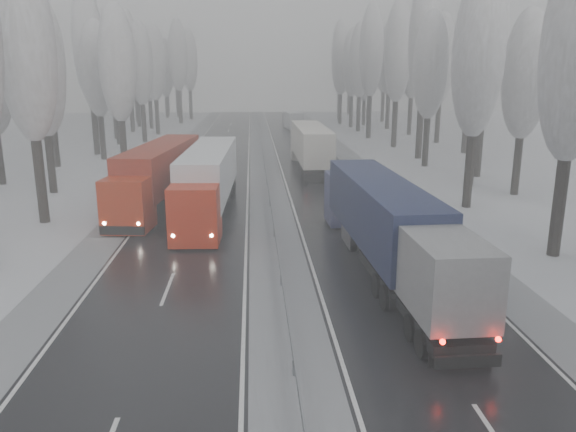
{
  "coord_description": "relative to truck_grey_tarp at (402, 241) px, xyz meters",
  "views": [
    {
      "loc": [
        -1.26,
        -12.47,
        9.68
      ],
      "look_at": [
        0.6,
        16.58,
        2.2
      ],
      "focal_mm": 35.0,
      "sensor_mm": 36.0,
      "label": 1
    }
  ],
  "objects": [
    {
      "name": "tree_65",
      "position": [
        -25.46,
        45.42,
        10.21
      ],
      "size": [
        3.6,
        3.6,
        19.48
      ],
      "color": "black",
      "rests_on": "ground"
    },
    {
      "name": "tree_30",
      "position": [
        11.15,
        70.41,
        9.18
      ],
      "size": [
        3.6,
        3.6,
        17.86
      ],
      "color": "black",
      "rests_on": "ground"
    },
    {
      "name": "truck_cream_box",
      "position": [
        -0.88,
        32.34,
        0.3
      ],
      "size": [
        2.85,
        17.68,
        4.53
      ],
      "rotation": [
        0.0,
        0.0,
        0.0
      ],
      "color": "#AFA89B",
      "rests_on": "ground"
    },
    {
      "name": "carriageway_right",
      "position": [
        -0.16,
        18.71,
        -2.32
      ],
      "size": [
        7.5,
        200.0,
        0.03
      ],
      "primitive_type": "cube",
      "color": "black",
      "rests_on": "ground"
    },
    {
      "name": "tree_34",
      "position": [
        10.32,
        85.03,
        9.03
      ],
      "size": [
        3.6,
        3.6,
        17.63
      ],
      "color": "black",
      "rests_on": "ground"
    },
    {
      "name": "tree_74",
      "position": [
        -20.48,
        88.04,
        10.34
      ],
      "size": [
        3.6,
        3.6,
        19.68
      ],
      "color": "black",
      "rests_on": "ground"
    },
    {
      "name": "median_guardrail",
      "position": [
        -5.41,
        18.7,
        -1.74
      ],
      "size": [
        0.12,
        200.0,
        0.76
      ],
      "color": "slate",
      "rests_on": "ground"
    },
    {
      "name": "tree_63",
      "position": [
        -27.26,
        36.44,
        8.56
      ],
      "size": [
        3.6,
        3.6,
        16.88
      ],
      "color": "black",
      "rests_on": "ground"
    },
    {
      "name": "tree_38",
      "position": [
        13.32,
        105.44,
        9.25
      ],
      "size": [
        3.6,
        3.6,
        17.97
      ],
      "color": "black",
      "rests_on": "ground"
    },
    {
      "name": "tree_22",
      "position": [
        11.61,
        34.31,
        7.9
      ],
      "size": [
        3.6,
        3.6,
        15.86
      ],
      "color": "black",
      "rests_on": "ground"
    },
    {
      "name": "tree_26",
      "position": [
        12.15,
        49.98,
        9.76
      ],
      "size": [
        3.6,
        3.6,
        18.78
      ],
      "color": "black",
      "rests_on": "ground"
    },
    {
      "name": "tree_58",
      "position": [
        -20.54,
        13.28,
        8.77
      ],
      "size": [
        3.6,
        3.6,
        17.21
      ],
      "color": "black",
      "rests_on": "ground"
    },
    {
      "name": "box_truck_distant",
      "position": [
        0.46,
        75.0,
        -0.82
      ],
      "size": [
        3.32,
        8.19,
        2.97
      ],
      "rotation": [
        0.0,
        0.0,
        0.11
      ],
      "color": "silver",
      "rests_on": "ground"
    },
    {
      "name": "tree_60",
      "position": [
        -23.16,
        22.91,
        7.25
      ],
      "size": [
        3.6,
        3.6,
        14.84
      ],
      "color": "black",
      "rests_on": "ground"
    },
    {
      "name": "tree_69",
      "position": [
        -26.83,
        61.82,
        10.12
      ],
      "size": [
        3.6,
        3.6,
        19.35
      ],
      "color": "black",
      "rests_on": "ground"
    },
    {
      "name": "tree_77",
      "position": [
        -25.07,
        101.43,
        6.92
      ],
      "size": [
        3.6,
        3.6,
        14.32
      ],
      "color": "black",
      "rests_on": "ground"
    },
    {
      "name": "tree_18",
      "position": [
        9.1,
        15.74,
        8.36
      ],
      "size": [
        3.6,
        3.6,
        16.58
      ],
      "color": "black",
      "rests_on": "ground"
    },
    {
      "name": "tree_25",
      "position": [
        19.4,
        43.73,
        10.18
      ],
      "size": [
        3.6,
        3.6,
        19.44
      ],
      "color": "black",
      "rests_on": "ground"
    },
    {
      "name": "tree_19",
      "position": [
        14.61,
        19.74,
        7.08
      ],
      "size": [
        3.6,
        3.6,
        14.57
      ],
      "color": "black",
      "rests_on": "ground"
    },
    {
      "name": "tree_72",
      "position": [
        -24.34,
        77.24,
        7.42
      ],
      "size": [
        3.6,
        3.6,
        15.11
      ],
      "color": "black",
      "rests_on": "ground"
    },
    {
      "name": "tree_36",
      "position": [
        11.63,
        94.87,
        10.68
      ],
      "size": [
        3.6,
        3.6,
        20.23
      ],
      "color": "black",
      "rests_on": "ground"
    },
    {
      "name": "tree_29",
      "position": [
        18.3,
        64.66,
        9.33
      ],
      "size": [
        3.6,
        3.6,
        18.11
      ],
      "color": "black",
      "rests_on": "ground"
    },
    {
      "name": "tree_70",
      "position": [
        -21.74,
        67.9,
        8.69
      ],
      "size": [
        3.6,
        3.6,
        17.09
      ],
      "color": "black",
      "rests_on": "ground"
    },
    {
      "name": "tree_23",
      "position": [
        17.9,
        38.31,
        6.43
      ],
      "size": [
        3.6,
        3.6,
        13.55
      ],
      "color": "black",
      "rests_on": "ground"
    },
    {
      "name": "tree_76",
      "position": [
        -19.46,
        97.43,
        9.61
      ],
      "size": [
        3.6,
        3.6,
        18.55
      ],
      "color": "black",
      "rests_on": "ground"
    },
    {
      "name": "tree_28",
      "position": [
        10.93,
        60.66,
        10.3
      ],
      "size": [
        3.6,
        3.6,
        19.62
      ],
      "color": "black",
      "rests_on": "ground"
    },
    {
      "name": "tree_75",
      "position": [
        -29.61,
        92.04,
        9.65
      ],
      "size": [
        3.6,
        3.6,
        18.6
      ],
      "color": "black",
      "rests_on": "ground"
    },
    {
      "name": "tree_62",
      "position": [
        -19.35,
        32.44,
        8.02
      ],
      "size": [
        3.6,
        3.6,
        16.04
      ],
      "color": "black",
      "rests_on": "ground"
    },
    {
      "name": "tree_78",
      "position": [
        -22.97,
        104.02,
        10.25
      ],
      "size": [
        3.6,
        3.6,
        19.55
      ],
      "color": "black",
      "rests_on": "ground"
    },
    {
      "name": "tree_79",
      "position": [
        -25.74,
        108.02,
        8.67
      ],
      "size": [
        3.6,
        3.6,
        17.07
      ],
      "color": "black",
      "rests_on": "ground"
    },
    {
      "name": "tree_67",
      "position": [
        -24.95,
        55.06,
        8.69
      ],
      "size": [
        3.6,
        3.6,
        17.09
      ],
      "color": "black",
      "rests_on": "ground"
    },
    {
      "name": "truck_grey_tarp",
      "position": [
        0.0,
        0.0,
        0.0
      ],
      "size": [
        2.95,
        15.7,
        4.01
      ],
      "rotation": [
        0.0,
        0.0,
        0.03
      ],
      "color": "#444448",
      "rests_on": "ground"
    },
    {
      "name": "tree_27",
      "position": [
        19.31,
        53.98,
        9.02
      ],
      "size": [
        3.6,
        3.6,
        17.62
      ],
      "color": "black",
      "rests_on": "ground"
    },
    {
      "name": "carriageway_left",
      "position": [
        -10.66,
        18.71,
        -2.32
      ],
      "size": [
        7.5,
        200.0,
        0.03
      ],
      "primitive_type": "cube",
      "color": "black",
      "rests_on": "ground"
    },
    {
      "name": "tree_39",
      "position": [
        16.14,
        109.44,
        8.11
      ],
      "size": [
        3.6,
        3.6,
        16.19
      ],
      "color": "black",
      "rests_on": "ground"
    },
    {
      "name": "tree_33",
      "position": [
        14.36,
        81.92,
        6.92
      ],
      "size": [
        3.6,
        3.6,
        14.33
      ],
      "color": "black",
      "rests_on": "ground"
    },
    {
      "name": "truck_red_white",
      "position": [
        -9.73,
        14.3,
        0.32
      ],
      "size": [
        3.48,
        17.86,
        4.56
      ],
      "rotation": [
        0.0,
        0.0,
        -0.04
      ],
      "color": "red",
      "rests_on": "ground"
    },
    {
      "name": "median_slush",
      "position": [
        -5.41,
        18.71,
        -2.32
      ],
      "size": [
        3.0,
        200.0,
        0.04
      ],
      "primitive_type": "cube",
      "color": "#929499",
      "rests_on": "ground"
    },
    {
      "name": "tree_73",
      "position": [
        -27.23,
        81.24,
        8.77
      ],
      "size": [
        3.6,
        3.6,
        17.22
      ],
      "color": "black",
      "rests_on": "ground"
    },
    {
      "name": "tree_20",
      "position": [
        12.49,
        23.88,
        7.81
      ],
      "size": [
        3.6,
        3.6,
        15.71
      ],
      "color": "black",
      "rests_on": "ground"
    },
    {
      "name": "tree_68",
      "position": [
        -21.99,
        57.82,
        8.41
      ],
      "size": [
        3.6,
        3.6,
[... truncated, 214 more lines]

